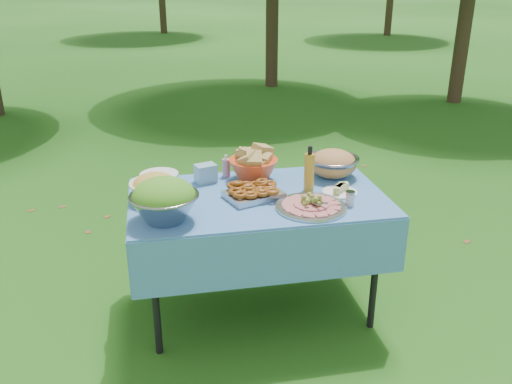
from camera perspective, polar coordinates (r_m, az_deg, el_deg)
ground at (r=3.49m, az=0.18°, el=-12.01°), size 80.00×80.00×0.00m
picnic_table at (r=3.29m, az=0.19°, el=-6.54°), size 1.46×0.86×0.76m
salad_bowl at (r=2.81m, az=-9.65°, el=-0.84°), size 0.46×0.46×0.23m
pasta_bowl_white at (r=3.10m, az=-10.61°, el=0.56°), size 0.37×0.37×0.16m
plate_stack at (r=3.34m, az=-10.14°, el=1.40°), size 0.27×0.27×0.07m
wipes_box at (r=3.32m, az=-5.32°, el=1.98°), size 0.14×0.12×0.11m
sanitizer_bottle at (r=3.40m, az=-3.16°, el=2.78°), size 0.06×0.06×0.14m
bread_bowl at (r=3.33m, az=-0.28°, el=2.98°), size 0.39×0.39×0.20m
pasta_bowl_steel at (r=3.43m, az=8.10°, el=3.04°), size 0.39×0.39×0.17m
fried_tray at (r=3.08m, az=-0.25°, el=0.02°), size 0.37×0.31×0.07m
charcuterie_platter at (r=2.96m, az=5.84°, el=-0.89°), size 0.40×0.40×0.09m
oil_bottle at (r=3.17m, az=5.64°, el=2.46°), size 0.08×0.08×0.27m
cheese_plate at (r=3.19m, az=8.85°, el=0.37°), size 0.23×0.23×0.06m
shaker at (r=3.03m, az=9.87°, el=-0.66°), size 0.05×0.05×0.08m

